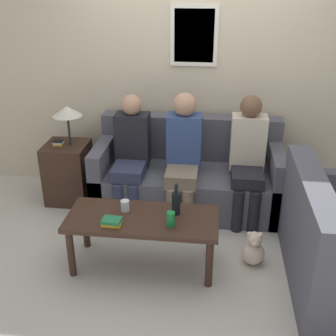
{
  "coord_description": "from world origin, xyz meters",
  "views": [
    {
      "loc": [
        0.25,
        -3.48,
        2.29
      ],
      "look_at": [
        -0.15,
        -0.07,
        0.68
      ],
      "focal_mm": 45.0,
      "sensor_mm": 36.0,
      "label": 1
    }
  ],
  "objects_px": {
    "wine_bottle": "(176,203)",
    "teddy_bear": "(253,250)",
    "couch_main": "(188,177)",
    "person_left": "(131,151)",
    "person_right": "(248,155)",
    "drinking_glass": "(125,206)",
    "coffee_table": "(143,224)",
    "person_middle": "(183,152)"
  },
  "relations": [
    {
      "from": "person_middle",
      "to": "person_right",
      "type": "bearing_deg",
      "value": 3.78
    },
    {
      "from": "person_middle",
      "to": "person_right",
      "type": "xyz_separation_m",
      "value": [
        0.63,
        0.04,
        -0.02
      ]
    },
    {
      "from": "teddy_bear",
      "to": "couch_main",
      "type": "bearing_deg",
      "value": 123.13
    },
    {
      "from": "couch_main",
      "to": "coffee_table",
      "type": "height_order",
      "value": "couch_main"
    },
    {
      "from": "person_left",
      "to": "teddy_bear",
      "type": "height_order",
      "value": "person_left"
    },
    {
      "from": "coffee_table",
      "to": "drinking_glass",
      "type": "relative_size",
      "value": 13.13
    },
    {
      "from": "coffee_table",
      "to": "person_right",
      "type": "height_order",
      "value": "person_right"
    },
    {
      "from": "person_middle",
      "to": "person_left",
      "type": "bearing_deg",
      "value": 175.31
    },
    {
      "from": "coffee_table",
      "to": "wine_bottle",
      "type": "relative_size",
      "value": 4.55
    },
    {
      "from": "person_left",
      "to": "teddy_bear",
      "type": "relative_size",
      "value": 3.84
    },
    {
      "from": "coffee_table",
      "to": "wine_bottle",
      "type": "height_order",
      "value": "wine_bottle"
    },
    {
      "from": "wine_bottle",
      "to": "person_left",
      "type": "height_order",
      "value": "person_left"
    },
    {
      "from": "coffee_table",
      "to": "person_left",
      "type": "height_order",
      "value": "person_left"
    },
    {
      "from": "coffee_table",
      "to": "drinking_glass",
      "type": "xyz_separation_m",
      "value": [
        -0.16,
        0.08,
        0.11
      ]
    },
    {
      "from": "wine_bottle",
      "to": "teddy_bear",
      "type": "height_order",
      "value": "wine_bottle"
    },
    {
      "from": "person_left",
      "to": "couch_main",
      "type": "bearing_deg",
      "value": 14.58
    },
    {
      "from": "coffee_table",
      "to": "teddy_bear",
      "type": "xyz_separation_m",
      "value": [
        0.93,
        0.13,
        -0.27
      ]
    },
    {
      "from": "person_right",
      "to": "teddy_bear",
      "type": "bearing_deg",
      "value": -86.75
    },
    {
      "from": "person_left",
      "to": "teddy_bear",
      "type": "distance_m",
      "value": 1.55
    },
    {
      "from": "coffee_table",
      "to": "person_right",
      "type": "xyz_separation_m",
      "value": [
        0.88,
        0.95,
        0.26
      ]
    },
    {
      "from": "coffee_table",
      "to": "drinking_glass",
      "type": "height_order",
      "value": "drinking_glass"
    },
    {
      "from": "person_left",
      "to": "teddy_bear",
      "type": "xyz_separation_m",
      "value": [
        1.21,
        -0.82,
        -0.51
      ]
    },
    {
      "from": "person_left",
      "to": "person_right",
      "type": "distance_m",
      "value": 1.16
    },
    {
      "from": "drinking_glass",
      "to": "teddy_bear",
      "type": "bearing_deg",
      "value": 2.58
    },
    {
      "from": "couch_main",
      "to": "drinking_glass",
      "type": "relative_size",
      "value": 20.23
    },
    {
      "from": "drinking_glass",
      "to": "person_right",
      "type": "distance_m",
      "value": 1.36
    },
    {
      "from": "couch_main",
      "to": "drinking_glass",
      "type": "distance_m",
      "value": 1.13
    },
    {
      "from": "drinking_glass",
      "to": "person_right",
      "type": "bearing_deg",
      "value": 39.72
    },
    {
      "from": "coffee_table",
      "to": "person_middle",
      "type": "distance_m",
      "value": 0.98
    },
    {
      "from": "couch_main",
      "to": "wine_bottle",
      "type": "distance_m",
      "value": 1.05
    },
    {
      "from": "person_middle",
      "to": "person_right",
      "type": "relative_size",
      "value": 1.02
    },
    {
      "from": "wine_bottle",
      "to": "person_middle",
      "type": "xyz_separation_m",
      "value": [
        -0.01,
        0.82,
        0.1
      ]
    },
    {
      "from": "person_left",
      "to": "person_right",
      "type": "height_order",
      "value": "person_right"
    },
    {
      "from": "couch_main",
      "to": "teddy_bear",
      "type": "bearing_deg",
      "value": -56.87
    },
    {
      "from": "couch_main",
      "to": "wine_bottle",
      "type": "height_order",
      "value": "couch_main"
    },
    {
      "from": "coffee_table",
      "to": "person_middle",
      "type": "xyz_separation_m",
      "value": [
        0.25,
        0.91,
        0.27
      ]
    },
    {
      "from": "person_right",
      "to": "person_middle",
      "type": "bearing_deg",
      "value": -176.22
    },
    {
      "from": "wine_bottle",
      "to": "drinking_glass",
      "type": "xyz_separation_m",
      "value": [
        -0.43,
        -0.0,
        -0.06
      ]
    },
    {
      "from": "teddy_bear",
      "to": "wine_bottle",
      "type": "bearing_deg",
      "value": -176.05
    },
    {
      "from": "person_middle",
      "to": "drinking_glass",
      "type": "bearing_deg",
      "value": -116.6
    },
    {
      "from": "coffee_table",
      "to": "teddy_bear",
      "type": "bearing_deg",
      "value": 8.01
    },
    {
      "from": "drinking_glass",
      "to": "teddy_bear",
      "type": "distance_m",
      "value": 1.16
    }
  ]
}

